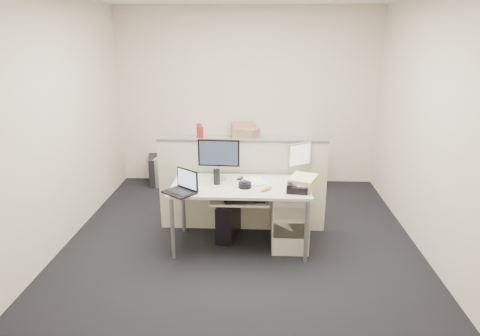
{
  "coord_description": "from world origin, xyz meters",
  "views": [
    {
      "loc": [
        0.2,
        -4.36,
        2.33
      ],
      "look_at": [
        -0.01,
        0.15,
        0.88
      ],
      "focal_mm": 32.0,
      "sensor_mm": 36.0,
      "label": 1
    }
  ],
  "objects_px": {
    "desk": "(241,191)",
    "monitor_main": "(219,160)",
    "laptop": "(179,183)",
    "desk_phone": "(297,189)"
  },
  "relations": [
    {
      "from": "monitor_main",
      "to": "laptop",
      "type": "bearing_deg",
      "value": -125.44
    },
    {
      "from": "desk",
      "to": "laptop",
      "type": "bearing_deg",
      "value": -155.7
    },
    {
      "from": "monitor_main",
      "to": "laptop",
      "type": "xyz_separation_m",
      "value": [
        -0.37,
        -0.46,
        -0.11
      ]
    },
    {
      "from": "laptop",
      "to": "desk_phone",
      "type": "relative_size",
      "value": 1.43
    },
    {
      "from": "desk",
      "to": "desk_phone",
      "type": "relative_size",
      "value": 6.87
    },
    {
      "from": "desk",
      "to": "monitor_main",
      "type": "distance_m",
      "value": 0.43
    },
    {
      "from": "monitor_main",
      "to": "desk",
      "type": "bearing_deg",
      "value": -32.38
    },
    {
      "from": "laptop",
      "to": "desk",
      "type": "bearing_deg",
      "value": 63.48
    },
    {
      "from": "desk_phone",
      "to": "desk",
      "type": "bearing_deg",
      "value": 171.24
    },
    {
      "from": "laptop",
      "to": "monitor_main",
      "type": "bearing_deg",
      "value": 90.36
    }
  ]
}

